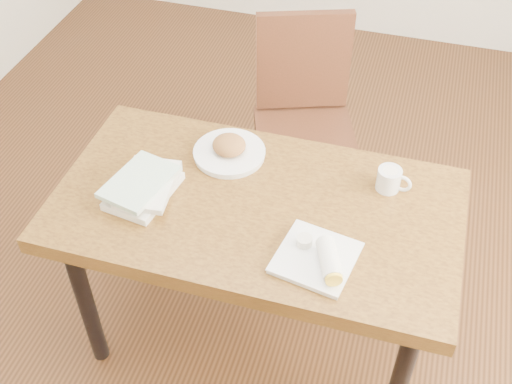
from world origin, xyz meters
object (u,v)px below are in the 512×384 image
(coffee_mug, at_px, (390,179))
(book_stack, at_px, (144,186))
(table, at_px, (256,221))
(plate_burrito, at_px, (320,258))
(chair_far, at_px, (304,111))
(plate_scone, at_px, (229,150))

(coffee_mug, distance_m, book_stack, 0.80)
(table, xyz_separation_m, plate_burrito, (0.25, -0.19, 0.11))
(chair_far, bearing_deg, plate_scone, -103.24)
(table, xyz_separation_m, book_stack, (-0.36, -0.06, 0.12))
(plate_scone, distance_m, book_stack, 0.33)
(table, bearing_deg, coffee_mug, 25.36)
(plate_scone, bearing_deg, book_stack, -128.54)
(plate_burrito, height_order, book_stack, plate_burrito)
(plate_scone, relative_size, plate_burrito, 0.97)
(coffee_mug, height_order, plate_burrito, coffee_mug)
(coffee_mug, bearing_deg, plate_burrito, -111.67)
(table, distance_m, coffee_mug, 0.46)
(plate_burrito, bearing_deg, table, 143.07)
(chair_far, height_order, plate_burrito, chair_far)
(chair_far, relative_size, plate_burrito, 3.67)
(plate_scone, height_order, book_stack, plate_scone)
(plate_scone, height_order, plate_burrito, plate_scone)
(table, xyz_separation_m, chair_far, (-0.02, 0.79, -0.12))
(book_stack, bearing_deg, plate_burrito, -11.78)
(plate_burrito, bearing_deg, book_stack, 168.22)
(chair_far, bearing_deg, book_stack, -112.14)
(chair_far, xyz_separation_m, coffee_mug, (0.42, -0.60, 0.24))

